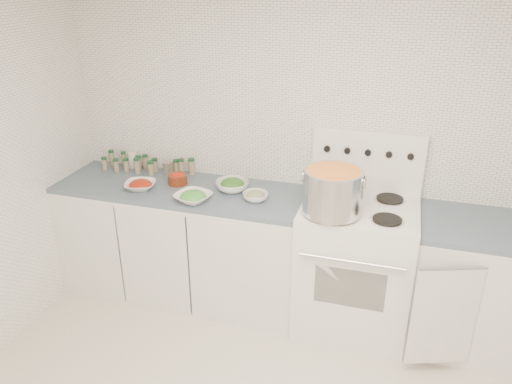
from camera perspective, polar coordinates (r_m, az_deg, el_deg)
name	(u,v)px	position (r m, az deg, el deg)	size (l,w,h in m)	color
room_walls	(231,175)	(2.13, -2.85, 1.93)	(3.54, 3.04, 2.52)	white
counter_left	(184,241)	(3.90, -8.25, -5.54)	(1.85, 0.62, 0.90)	white
stove	(355,262)	(3.58, 11.28, -7.84)	(0.76, 0.70, 1.36)	white
counter_right	(481,287)	(3.65, 24.30, -9.88)	(0.89, 0.76, 0.90)	white
stock_pot	(333,190)	(3.15, 8.77, 0.23)	(0.39, 0.37, 0.28)	silver
bowl_tomato	(140,185)	(3.71, -13.09, 0.78)	(0.27, 0.27, 0.07)	white
bowl_snowpea	(193,197)	(3.45, -7.21, -0.56)	(0.30, 0.30, 0.08)	white
bowl_broccoli	(232,185)	(3.59, -2.72, 0.80)	(0.29, 0.29, 0.09)	white
bowl_zucchini	(255,196)	(3.44, -0.06, -0.45)	(0.19, 0.19, 0.07)	white
bowl_pepper	(177,178)	(3.74, -8.96, 1.54)	(0.14, 0.14, 0.09)	#602410
salt_canister	(133,160)	(4.12, -13.93, 3.55)	(0.06, 0.06, 0.12)	white
tin_can	(168,168)	(3.92, -10.01, 2.69)	(0.08, 0.08, 0.11)	gray
spice_cluster	(146,164)	(4.02, -12.52, 3.13)	(0.75, 0.16, 0.13)	gray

